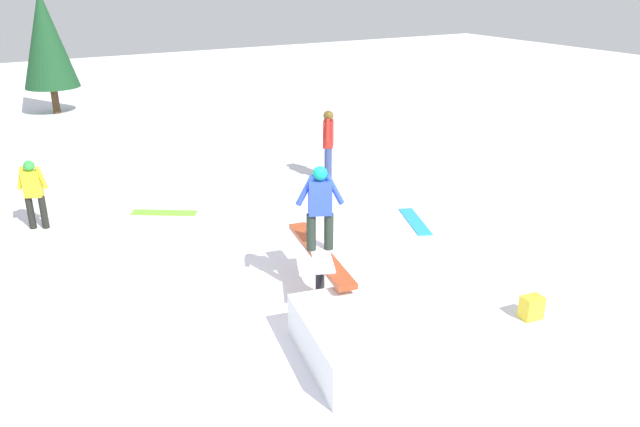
{
  "coord_description": "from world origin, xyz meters",
  "views": [
    {
      "loc": [
        -7.32,
        4.18,
        4.7
      ],
      "look_at": [
        0.0,
        0.0,
        1.36
      ],
      "focal_mm": 35.0,
      "sensor_mm": 36.0,
      "label": 1
    }
  ],
  "objects": [
    {
      "name": "snow_kicker_ramp",
      "position": [
        -1.68,
        0.31,
        0.29
      ],
      "size": [
        2.04,
        1.8,
        0.59
      ],
      "primitive_type": "cube",
      "rotation": [
        0.0,
        0.0,
        -0.18
      ],
      "color": "white",
      "rests_on": "ground"
    },
    {
      "name": "bystander_yellow",
      "position": [
        5.03,
        3.38,
        0.76
      ],
      "size": [
        0.33,
        0.55,
        1.36
      ],
      "rotation": [
        0.0,
        0.0,
        1.11
      ],
      "color": "black",
      "rests_on": "ground"
    },
    {
      "name": "rail_feature",
      "position": [
        0.0,
        0.0,
        0.65
      ],
      "size": [
        2.32,
        0.7,
        0.76
      ],
      "rotation": [
        0.0,
        0.0,
        -0.18
      ],
      "color": "black",
      "rests_on": "ground"
    },
    {
      "name": "loose_snowboard_cyan",
      "position": [
        1.67,
        -3.12,
        0.01
      ],
      "size": [
        1.4,
        0.76,
        0.02
      ],
      "primitive_type": "cube",
      "rotation": [
        0.0,
        0.0,
        2.78
      ],
      "color": "#25ABD4",
      "rests_on": "ground"
    },
    {
      "name": "ground_plane",
      "position": [
        0.0,
        0.0,
        0.0
      ],
      "size": [
        60.0,
        60.0,
        0.0
      ],
      "primitive_type": "plane",
      "color": "white"
    },
    {
      "name": "bystander_red",
      "position": [
        4.84,
        -2.98,
        0.93
      ],
      "size": [
        0.6,
        0.45,
        1.65
      ],
      "rotation": [
        0.0,
        0.0,
        5.68
      ],
      "color": "navy",
      "rests_on": "ground"
    },
    {
      "name": "backpack_on_snow",
      "position": [
        -2.05,
        -2.32,
        0.17
      ],
      "size": [
        0.25,
        0.32,
        0.34
      ],
      "primitive_type": "cube",
      "rotation": [
        0.0,
        0.0,
        1.47
      ],
      "color": "yellow",
      "rests_on": "ground"
    },
    {
      "name": "main_rider_on_rail",
      "position": [
        0.0,
        0.0,
        1.4
      ],
      "size": [
        1.51,
        0.87,
        1.32
      ],
      "rotation": [
        0.0,
        0.0,
        -0.41
      ],
      "color": "white",
      "rests_on": "rail_feature"
    },
    {
      "name": "loose_snowboard_lime",
      "position": [
        4.59,
        1.06,
        0.01
      ],
      "size": [
        0.96,
        1.27,
        0.02
      ],
      "primitive_type": "cube",
      "rotation": [
        0.0,
        0.0,
        4.14
      ],
      "color": "#7FD137",
      "rests_on": "ground"
    },
    {
      "name": "pine_tree_near",
      "position": [
        15.71,
        1.51,
        2.48
      ],
      "size": [
        1.8,
        1.8,
        4.08
      ],
      "color": "#4C331E",
      "rests_on": "ground"
    }
  ]
}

